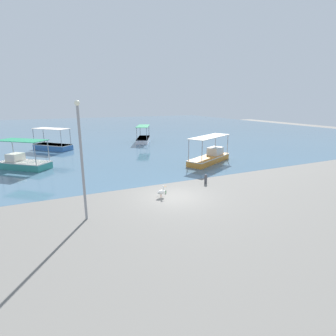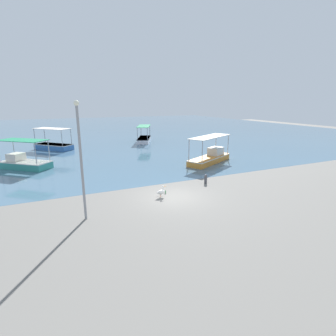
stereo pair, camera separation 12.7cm
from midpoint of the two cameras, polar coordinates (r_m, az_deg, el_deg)
name	(u,v)px [view 2 (the right image)]	position (r m, az deg, el deg)	size (l,w,h in m)	color
ground	(174,197)	(18.20, 1.50, -6.30)	(120.00, 120.00, 0.00)	slate
harbor_water	(84,130)	(64.06, -17.80, 7.94)	(110.00, 90.00, 0.00)	#46667E
fishing_boat_near_left	(144,139)	(42.87, -5.14, 6.40)	(4.00, 5.92, 2.56)	white
fishing_boat_far_left	(210,157)	(28.58, 9.35, 2.45)	(6.40, 4.57, 2.82)	orange
fishing_boat_far_right	(54,145)	(38.95, -23.53, 4.52)	(5.07, 5.16, 2.87)	#3467AE
fishing_boat_center	(24,162)	(29.20, -28.66, 1.11)	(4.98, 4.67, 2.81)	teal
pelican	(161,192)	(18.04, -1.33, -5.22)	(0.80, 0.31, 0.80)	#E0997A
lamp_post	(81,156)	(14.58, -18.22, 2.48)	(0.28, 0.28, 6.47)	gray
mooring_bollard	(206,178)	(21.24, 8.37, -2.27)	(0.24, 0.24, 0.74)	#47474C
glass_bottle	(166,192)	(18.80, -0.35, -5.26)	(0.07, 0.07, 0.27)	#3F7F4C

